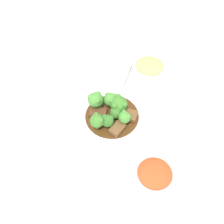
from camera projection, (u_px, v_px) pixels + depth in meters
ground_plane at (112, 119)px, 0.79m from camera, size 4.00×4.00×0.00m
main_plate at (112, 117)px, 0.79m from camera, size 0.26×0.26×0.02m
beef_strip_0 at (118, 100)px, 0.81m from camera, size 0.05×0.05×0.01m
beef_strip_1 at (128, 115)px, 0.77m from camera, size 0.06×0.07×0.01m
beef_strip_2 at (117, 129)px, 0.74m from camera, size 0.05×0.05×0.01m
beef_strip_3 at (98, 113)px, 0.78m from camera, size 0.05×0.06×0.01m
broccoli_floret_0 at (97, 121)px, 0.73m from camera, size 0.04×0.04×0.05m
broccoli_floret_1 at (111, 99)px, 0.77m from camera, size 0.04×0.04×0.05m
broccoli_floret_2 at (116, 113)px, 0.75m from camera, size 0.03×0.03×0.04m
broccoli_floret_3 at (119, 104)px, 0.76m from camera, size 0.05×0.05×0.06m
broccoli_floret_4 at (107, 121)px, 0.74m from camera, size 0.04×0.04×0.04m
broccoli_floret_5 at (96, 100)px, 0.77m from camera, size 0.05×0.05×0.06m
broccoli_floret_6 at (125, 117)px, 0.74m from camera, size 0.04×0.04×0.05m
serving_spoon at (120, 93)px, 0.82m from camera, size 0.22×0.12×0.01m
side_bowl_kimchi at (154, 175)px, 0.66m from camera, size 0.11×0.11×0.05m
side_bowl_appetizer at (149, 69)px, 0.88m from camera, size 0.12×0.12×0.05m
sauce_dish at (45, 128)px, 0.77m from camera, size 0.06×0.06×0.01m
paper_napkin at (49, 95)px, 0.85m from camera, size 0.12×0.10×0.01m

